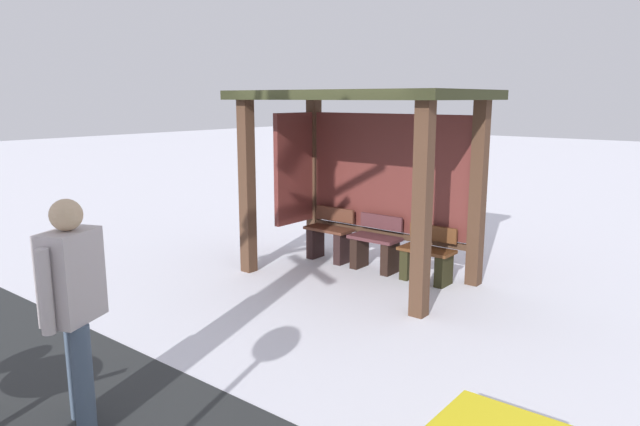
# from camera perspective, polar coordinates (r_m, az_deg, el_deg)

# --- Properties ---
(ground_plane) EXTENTS (60.00, 60.00, 0.00)m
(ground_plane) POSITION_cam_1_polar(r_m,az_deg,el_deg) (7.85, 3.68, -6.33)
(ground_plane) COLOR white
(bus_shelter) EXTENTS (3.13, 1.87, 2.47)m
(bus_shelter) POSITION_cam_1_polar(r_m,az_deg,el_deg) (7.72, 4.08, 7.25)
(bus_shelter) COLOR #462E20
(bus_shelter) RESTS_ON ground
(bench_left_inside) EXTENTS (0.71, 0.34, 0.78)m
(bench_left_inside) POSITION_cam_1_polar(r_m,az_deg,el_deg) (8.56, 0.94, -2.51)
(bench_left_inside) COLOR #552E20
(bench_left_inside) RESTS_ON ground
(bench_center_inside) EXTENTS (0.71, 0.36, 0.77)m
(bench_center_inside) POSITION_cam_1_polar(r_m,az_deg,el_deg) (8.10, 5.47, -3.39)
(bench_center_inside) COLOR #4E282C
(bench_center_inside) RESTS_ON ground
(bench_right_inside) EXTENTS (0.71, 0.36, 0.73)m
(bench_right_inside) POSITION_cam_1_polar(r_m,az_deg,el_deg) (7.71, 10.51, -4.47)
(bench_right_inside) COLOR #552F17
(bench_right_inside) RESTS_ON ground
(person_walking) EXTENTS (0.44, 0.59, 1.70)m
(person_walking) POSITION_cam_1_polar(r_m,az_deg,el_deg) (4.47, -23.17, -7.66)
(person_walking) COLOR #B6ADAF
(person_walking) RESTS_ON ground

